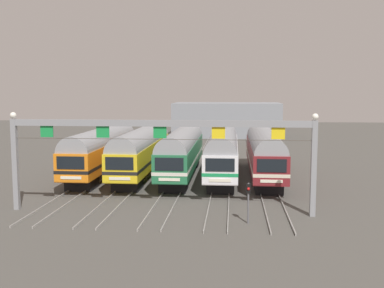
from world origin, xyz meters
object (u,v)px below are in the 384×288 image
commuter_train_green (182,150)px  commuter_train_white (223,150)px  commuter_train_maroon (264,151)px  yard_signal_mast (248,195)px  commuter_train_yellow (142,149)px  catenary_gantry (160,138)px  commuter_train_orange (102,149)px

commuter_train_green → commuter_train_white: bearing=0.1°
commuter_train_maroon → commuter_train_green: bearing=180.0°
commuter_train_white → yard_signal_mast: (2.00, -15.64, -0.83)m
commuter_train_yellow → commuter_train_green: (4.00, 0.00, 0.00)m
catenary_gantry → yard_signal_mast: (6.00, -2.14, -3.38)m
commuter_train_yellow → catenary_gantry: catenary_gantry is taller
commuter_train_white → commuter_train_maroon: (4.00, -0.00, -0.00)m
commuter_train_white → commuter_train_maroon: size_ratio=1.00×
commuter_train_yellow → catenary_gantry: 14.30m
commuter_train_yellow → catenary_gantry: bearing=-73.5°
commuter_train_orange → commuter_train_white: same height
commuter_train_green → yard_signal_mast: commuter_train_green is taller
commuter_train_green → commuter_train_white: 4.00m
catenary_gantry → yard_signal_mast: catenary_gantry is taller
commuter_train_green → catenary_gantry: catenary_gantry is taller
commuter_train_white → catenary_gantry: size_ratio=0.85×
yard_signal_mast → commuter_train_maroon: bearing=82.7°
yard_signal_mast → commuter_train_yellow: bearing=122.6°
commuter_train_yellow → commuter_train_orange: bearing=179.9°
commuter_train_maroon → catenary_gantry: catenary_gantry is taller
commuter_train_yellow → commuter_train_white: 8.00m
commuter_train_white → catenary_gantry: (-4.00, -13.50, 2.55)m
commuter_train_orange → yard_signal_mast: bearing=-48.2°
catenary_gantry → yard_signal_mast: bearing=-19.7°
commuter_train_white → yard_signal_mast: 15.79m
commuter_train_yellow → yard_signal_mast: bearing=-57.4°
commuter_train_maroon → commuter_train_white: bearing=179.9°
commuter_train_green → catenary_gantry: size_ratio=0.85×
commuter_train_orange → commuter_train_yellow: bearing=-0.1°
commuter_train_orange → commuter_train_maroon: size_ratio=1.00×
commuter_train_white → commuter_train_maroon: commuter_train_white is taller
commuter_train_maroon → catenary_gantry: size_ratio=0.85×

